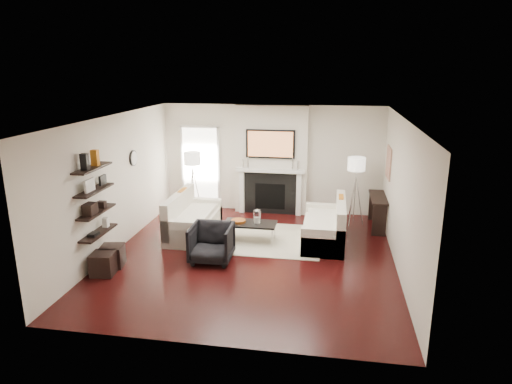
% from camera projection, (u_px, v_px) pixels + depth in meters
% --- Properties ---
extents(room_envelope, '(6.00, 6.00, 6.00)m').
position_uv_depth(room_envelope, '(251.00, 190.00, 8.60)').
color(room_envelope, black).
rests_on(room_envelope, ground).
extents(chimney_breast, '(1.80, 0.25, 2.70)m').
position_uv_depth(chimney_breast, '(271.00, 160.00, 11.33)').
color(chimney_breast, silver).
rests_on(chimney_breast, floor).
extents(fireplace_surround, '(1.30, 0.02, 1.04)m').
position_uv_depth(fireplace_surround, '(270.00, 194.00, 11.42)').
color(fireplace_surround, black).
rests_on(fireplace_surround, floor).
extents(firebox, '(0.75, 0.02, 0.65)m').
position_uv_depth(firebox, '(270.00, 196.00, 11.44)').
color(firebox, black).
rests_on(firebox, floor).
extents(mantel_pilaster_l, '(0.12, 0.08, 1.10)m').
position_uv_depth(mantel_pilaster_l, '(242.00, 192.00, 11.50)').
color(mantel_pilaster_l, white).
rests_on(mantel_pilaster_l, floor).
extents(mantel_pilaster_r, '(0.12, 0.08, 1.10)m').
position_uv_depth(mantel_pilaster_r, '(299.00, 194.00, 11.27)').
color(mantel_pilaster_r, white).
rests_on(mantel_pilaster_r, floor).
extents(mantel_shelf, '(1.70, 0.18, 0.07)m').
position_uv_depth(mantel_shelf, '(270.00, 171.00, 11.21)').
color(mantel_shelf, white).
rests_on(mantel_shelf, chimney_breast).
extents(tv_body, '(1.20, 0.06, 0.70)m').
position_uv_depth(tv_body, '(270.00, 144.00, 11.06)').
color(tv_body, black).
rests_on(tv_body, chimney_breast).
extents(tv_screen, '(1.10, 0.00, 0.62)m').
position_uv_depth(tv_screen, '(270.00, 144.00, 11.03)').
color(tv_screen, '#BF723F').
rests_on(tv_screen, tv_body).
extents(candlestick_l_tall, '(0.04, 0.04, 0.30)m').
position_uv_depth(candlestick_l_tall, '(248.00, 163.00, 11.26)').
color(candlestick_l_tall, silver).
rests_on(candlestick_l_tall, mantel_shelf).
extents(candlestick_l_short, '(0.04, 0.04, 0.24)m').
position_uv_depth(candlestick_l_short, '(243.00, 164.00, 11.29)').
color(candlestick_l_short, silver).
rests_on(candlestick_l_short, mantel_shelf).
extents(candlestick_r_tall, '(0.04, 0.04, 0.30)m').
position_uv_depth(candlestick_r_tall, '(293.00, 164.00, 11.09)').
color(candlestick_r_tall, silver).
rests_on(candlestick_r_tall, mantel_shelf).
extents(candlestick_r_short, '(0.04, 0.04, 0.24)m').
position_uv_depth(candlestick_r_short, '(298.00, 165.00, 11.07)').
color(candlestick_r_short, silver).
rests_on(candlestick_r_short, mantel_shelf).
extents(hallway_panel, '(0.90, 0.02, 2.10)m').
position_uv_depth(hallway_panel, '(201.00, 168.00, 11.80)').
color(hallway_panel, white).
rests_on(hallway_panel, floor).
extents(door_trim_l, '(0.06, 0.06, 2.16)m').
position_uv_depth(door_trim_l, '(183.00, 168.00, 11.86)').
color(door_trim_l, white).
rests_on(door_trim_l, floor).
extents(door_trim_r, '(0.06, 0.06, 2.16)m').
position_uv_depth(door_trim_r, '(219.00, 169.00, 11.71)').
color(door_trim_r, white).
rests_on(door_trim_r, floor).
extents(door_trim_top, '(1.02, 0.06, 0.06)m').
position_uv_depth(door_trim_top, '(199.00, 127.00, 11.49)').
color(door_trim_top, white).
rests_on(door_trim_top, wall_back).
extents(rug, '(2.60, 2.00, 0.01)m').
position_uv_depth(rug, '(261.00, 238.00, 9.87)').
color(rug, '#BAB298').
rests_on(rug, floor).
extents(loveseat_left_base, '(0.85, 1.80, 0.42)m').
position_uv_depth(loveseat_left_base, '(194.00, 226.00, 10.06)').
color(loveseat_left_base, silver).
rests_on(loveseat_left_base, floor).
extents(loveseat_left_back, '(0.18, 1.80, 0.80)m').
position_uv_depth(loveseat_left_back, '(179.00, 211.00, 10.03)').
color(loveseat_left_back, silver).
rests_on(loveseat_left_back, floor).
extents(loveseat_left_arm_n, '(0.85, 0.18, 0.60)m').
position_uv_depth(loveseat_left_arm_n, '(182.00, 235.00, 9.26)').
color(loveseat_left_arm_n, silver).
rests_on(loveseat_left_arm_n, floor).
extents(loveseat_left_arm_s, '(0.85, 0.18, 0.60)m').
position_uv_depth(loveseat_left_arm_s, '(204.00, 211.00, 10.80)').
color(loveseat_left_arm_s, silver).
rests_on(loveseat_left_arm_s, floor).
extents(loveseat_left_cushion, '(0.63, 1.44, 0.10)m').
position_uv_depth(loveseat_left_cushion, '(196.00, 215.00, 9.98)').
color(loveseat_left_cushion, silver).
rests_on(loveseat_left_cushion, loveseat_left_base).
extents(pillow_left_orange, '(0.10, 0.42, 0.42)m').
position_uv_depth(pillow_left_orange, '(183.00, 199.00, 10.26)').
color(pillow_left_orange, '#BC6B17').
rests_on(pillow_left_orange, loveseat_left_cushion).
extents(pillow_left_charcoal, '(0.10, 0.40, 0.40)m').
position_uv_depth(pillow_left_charcoal, '(174.00, 207.00, 9.69)').
color(pillow_left_charcoal, black).
rests_on(pillow_left_charcoal, loveseat_left_cushion).
extents(loveseat_right_base, '(0.85, 1.80, 0.42)m').
position_uv_depth(loveseat_right_base, '(324.00, 233.00, 9.63)').
color(loveseat_right_base, silver).
rests_on(loveseat_right_base, floor).
extents(loveseat_right_back, '(0.18, 1.80, 0.80)m').
position_uv_depth(loveseat_right_back, '(340.00, 219.00, 9.49)').
color(loveseat_right_back, silver).
rests_on(loveseat_right_back, floor).
extents(loveseat_right_arm_n, '(0.85, 0.18, 0.60)m').
position_uv_depth(loveseat_right_arm_n, '(323.00, 243.00, 8.84)').
color(loveseat_right_arm_n, silver).
rests_on(loveseat_right_arm_n, floor).
extents(loveseat_right_arm_s, '(0.85, 0.18, 0.60)m').
position_uv_depth(loveseat_right_arm_s, '(325.00, 217.00, 10.38)').
color(loveseat_right_arm_s, silver).
rests_on(loveseat_right_arm_s, floor).
extents(loveseat_right_cushion, '(0.63, 1.44, 0.10)m').
position_uv_depth(loveseat_right_cushion, '(322.00, 221.00, 9.57)').
color(loveseat_right_cushion, silver).
rests_on(loveseat_right_cushion, loveseat_right_base).
extents(pillow_right_orange, '(0.10, 0.42, 0.42)m').
position_uv_depth(pillow_right_orange, '(341.00, 206.00, 9.72)').
color(pillow_right_orange, '#BC6B17').
rests_on(pillow_right_orange, loveseat_right_cushion).
extents(pillow_right_charcoal, '(0.10, 0.40, 0.40)m').
position_uv_depth(pillow_right_charcoal, '(341.00, 215.00, 9.16)').
color(pillow_right_charcoal, black).
rests_on(pillow_right_charcoal, loveseat_right_cushion).
extents(coffee_table, '(1.10, 0.55, 0.04)m').
position_uv_depth(coffee_table, '(250.00, 224.00, 9.62)').
color(coffee_table, black).
rests_on(coffee_table, floor).
extents(coffee_leg_nw, '(0.02, 0.02, 0.38)m').
position_uv_depth(coffee_leg_nw, '(225.00, 235.00, 9.54)').
color(coffee_leg_nw, silver).
rests_on(coffee_leg_nw, floor).
extents(coffee_leg_ne, '(0.02, 0.02, 0.38)m').
position_uv_depth(coffee_leg_ne, '(272.00, 238.00, 9.38)').
color(coffee_leg_ne, silver).
rests_on(coffee_leg_ne, floor).
extents(coffee_leg_sw, '(0.02, 0.02, 0.38)m').
position_uv_depth(coffee_leg_sw, '(229.00, 228.00, 9.96)').
color(coffee_leg_sw, silver).
rests_on(coffee_leg_sw, floor).
extents(coffee_leg_se, '(0.02, 0.02, 0.38)m').
position_uv_depth(coffee_leg_se, '(275.00, 231.00, 9.80)').
color(coffee_leg_se, silver).
rests_on(coffee_leg_se, floor).
extents(hurricane_glass, '(0.16, 0.16, 0.28)m').
position_uv_depth(hurricane_glass, '(257.00, 217.00, 9.55)').
color(hurricane_glass, white).
rests_on(hurricane_glass, coffee_table).
extents(hurricane_candle, '(0.09, 0.09, 0.13)m').
position_uv_depth(hurricane_candle, '(257.00, 220.00, 9.57)').
color(hurricane_candle, white).
rests_on(hurricane_candle, coffee_table).
extents(copper_bowl, '(0.31, 0.31, 0.05)m').
position_uv_depth(copper_bowl, '(238.00, 221.00, 9.64)').
color(copper_bowl, '#B4591E').
rests_on(copper_bowl, coffee_table).
extents(armchair, '(0.79, 0.74, 0.80)m').
position_uv_depth(armchair, '(211.00, 241.00, 8.66)').
color(armchair, black).
rests_on(armchair, floor).
extents(lamp_left_post, '(0.02, 0.02, 1.20)m').
position_uv_depth(lamp_left_post, '(193.00, 192.00, 11.26)').
color(lamp_left_post, silver).
rests_on(lamp_left_post, floor).
extents(lamp_left_shade, '(0.40, 0.40, 0.30)m').
position_uv_depth(lamp_left_shade, '(192.00, 158.00, 11.03)').
color(lamp_left_shade, white).
rests_on(lamp_left_shade, lamp_left_post).
extents(lamp_left_leg_a, '(0.25, 0.02, 1.23)m').
position_uv_depth(lamp_left_leg_a, '(198.00, 192.00, 11.24)').
color(lamp_left_leg_a, silver).
rests_on(lamp_left_leg_a, floor).
extents(lamp_left_leg_b, '(0.14, 0.22, 1.23)m').
position_uv_depth(lamp_left_leg_b, '(192.00, 191.00, 11.36)').
color(lamp_left_leg_b, silver).
rests_on(lamp_left_leg_b, floor).
extents(lamp_left_leg_c, '(0.14, 0.22, 1.23)m').
position_uv_depth(lamp_left_leg_c, '(190.00, 193.00, 11.18)').
color(lamp_left_leg_c, silver).
rests_on(lamp_left_leg_c, floor).
extents(lamp_right_post, '(0.02, 0.02, 1.20)m').
position_uv_depth(lamp_right_post, '(354.00, 200.00, 10.63)').
color(lamp_right_post, silver).
rests_on(lamp_right_post, floor).
extents(lamp_right_shade, '(0.40, 0.40, 0.30)m').
position_uv_depth(lamp_right_shade, '(357.00, 164.00, 10.40)').
color(lamp_right_shade, white).
rests_on(lamp_right_shade, lamp_right_post).
extents(lamp_right_leg_a, '(0.25, 0.02, 1.23)m').
position_uv_depth(lamp_right_leg_a, '(359.00, 200.00, 10.61)').
color(lamp_right_leg_a, silver).
rests_on(lamp_right_leg_a, floor).
extents(lamp_right_leg_b, '(0.14, 0.22, 1.23)m').
position_uv_depth(lamp_right_leg_b, '(352.00, 198.00, 10.73)').
color(lamp_right_leg_b, silver).
rests_on(lamp_right_leg_b, floor).
extents(lamp_right_leg_c, '(0.14, 0.22, 1.23)m').
position_uv_depth(lamp_right_leg_c, '(352.00, 201.00, 10.55)').
color(lamp_right_leg_c, silver).
rests_on(lamp_right_leg_c, floor).
extents(console_top, '(0.35, 1.20, 0.04)m').
position_uv_depth(console_top, '(378.00, 197.00, 10.36)').
color(console_top, black).
rests_on(console_top, floor).
extents(console_leg_n, '(0.30, 0.04, 0.71)m').
position_uv_depth(console_leg_n, '(379.00, 221.00, 9.94)').
color(console_leg_n, black).
rests_on(console_leg_n, floor).
extents(console_leg_s, '(0.30, 0.04, 0.71)m').
position_uv_depth(console_leg_s, '(375.00, 206.00, 10.98)').
color(console_leg_s, black).
rests_on(console_leg_s, floor).
extents(wall_art, '(0.03, 0.70, 0.70)m').
position_uv_depth(wall_art, '(389.00, 163.00, 10.06)').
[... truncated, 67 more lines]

